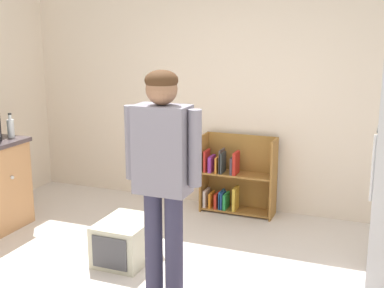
# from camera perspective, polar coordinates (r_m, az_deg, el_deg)

# --- Properties ---
(back_wall) EXTENTS (5.20, 0.06, 2.70)m
(back_wall) POSITION_cam_1_polar(r_m,az_deg,el_deg) (5.53, 6.01, 6.34)
(back_wall) COLOR silver
(back_wall) RESTS_ON ground
(bookshelf) EXTENTS (0.80, 0.28, 0.85)m
(bookshelf) POSITION_cam_1_polar(r_m,az_deg,el_deg) (5.56, 4.78, -3.91)
(bookshelf) COLOR #9E6C32
(bookshelf) RESTS_ON ground
(standing_person) EXTENTS (0.57, 0.23, 1.71)m
(standing_person) POSITION_cam_1_polar(r_m,az_deg,el_deg) (3.51, -3.32, -2.64)
(standing_person) COLOR #33314B
(standing_person) RESTS_ON ground
(pet_carrier) EXTENTS (0.42, 0.55, 0.36)m
(pet_carrier) POSITION_cam_1_polar(r_m,az_deg,el_deg) (4.50, -7.47, -10.71)
(pet_carrier) COLOR beige
(pet_carrier) RESTS_ON ground
(clear_bottle) EXTENTS (0.07, 0.07, 0.25)m
(clear_bottle) POSITION_cam_1_polar(r_m,az_deg,el_deg) (5.41, -19.71, 1.75)
(clear_bottle) COLOR silver
(clear_bottle) RESTS_ON kitchen_counter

